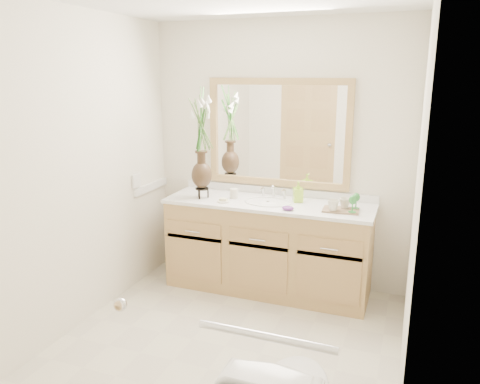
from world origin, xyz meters
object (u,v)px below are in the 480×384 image
at_px(soap_bottle, 298,193).
at_px(tray, 341,210).
at_px(flower_vase, 201,131).
at_px(tumbler, 234,193).

relative_size(soap_bottle, tray, 0.56).
relative_size(flower_vase, soap_bottle, 5.41).
bearing_deg(soap_bottle, tray, -45.23).
bearing_deg(tray, flower_vase, 177.34).
relative_size(flower_vase, tray, 3.05).
bearing_deg(flower_vase, tumbler, 18.55).
bearing_deg(tray, tumbler, 172.20).
relative_size(tumbler, tray, 0.30).
distance_m(flower_vase, tumbler, 0.63).
distance_m(flower_vase, soap_bottle, 1.01).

